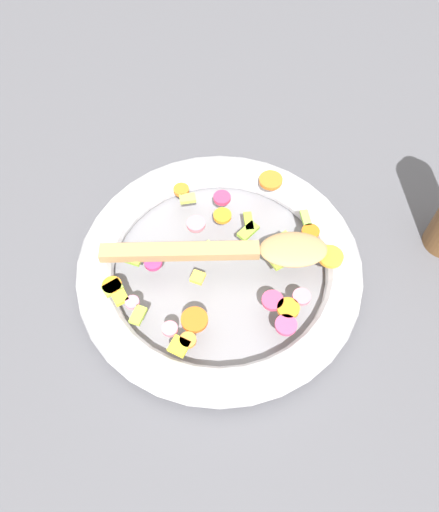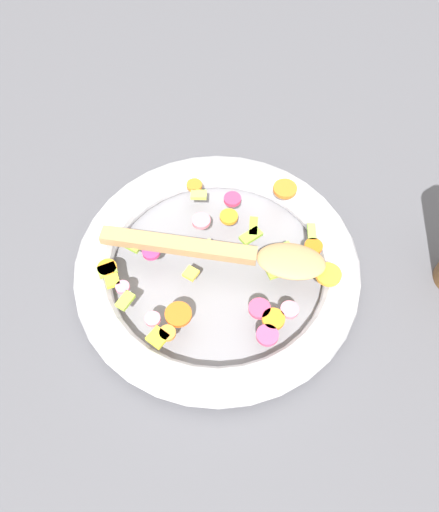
{
  "view_description": "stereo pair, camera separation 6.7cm",
  "coord_description": "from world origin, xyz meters",
  "views": [
    {
      "loc": [
        -0.35,
        0.07,
        0.61
      ],
      "look_at": [
        0.0,
        0.0,
        0.05
      ],
      "focal_mm": 35.0,
      "sensor_mm": 36.0,
      "label": 1
    },
    {
      "loc": [
        -0.36,
        0.0,
        0.61
      ],
      "look_at": [
        0.0,
        0.0,
        0.05
      ],
      "focal_mm": 35.0,
      "sensor_mm": 36.0,
      "label": 2
    }
  ],
  "objects": [
    {
      "name": "ground_plane",
      "position": [
        0.0,
        0.0,
        0.0
      ],
      "size": [
        4.0,
        4.0,
        0.0
      ],
      "primitive_type": "plane",
      "color": "#4C4C51"
    },
    {
      "name": "wooden_spoon",
      "position": [
        -0.0,
        -0.03,
        0.06
      ],
      "size": [
        0.09,
        0.3,
        0.01
      ],
      "color": "#A87F51",
      "rests_on": "chopped_vegetables"
    },
    {
      "name": "chopped_vegetables",
      "position": [
        -0.01,
        -0.01,
        0.05
      ],
      "size": [
        0.27,
        0.33,
        0.01
      ],
      "color": "orange",
      "rests_on": "skillet"
    },
    {
      "name": "skillet",
      "position": [
        0.0,
        0.0,
        0.02
      ],
      "size": [
        0.39,
        0.39,
        0.05
      ],
      "color": "slate",
      "rests_on": "ground_plane"
    }
  ]
}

